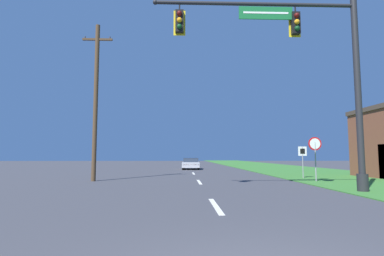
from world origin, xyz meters
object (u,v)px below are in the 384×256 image
Objects in this scene: utility_pole_near at (96,99)px; car_ahead at (191,164)px; signal_mast at (310,64)px; route_sign_post at (303,155)px; stop_sign at (315,149)px.

car_ahead is at bearing 67.60° from utility_pole_near.
signal_mast reaches higher than route_sign_post.
utility_pole_near reaches higher than signal_mast.
car_ahead is 15.31m from route_sign_post.
stop_sign reaches higher than car_ahead.
car_ahead is at bearing 116.38° from route_sign_post.
signal_mast reaches higher than stop_sign.
utility_pole_near reaches higher than stop_sign.
utility_pole_near is (-12.98, -1.34, 3.35)m from route_sign_post.
stop_sign is at bearing -67.59° from car_ahead.
stop_sign is 0.27× the size of utility_pole_near.
route_sign_post is 13.47m from utility_pole_near.
stop_sign is 1.23× the size of route_sign_post.
signal_mast is 0.94× the size of utility_pole_near.
signal_mast is 2.02× the size of car_ahead.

